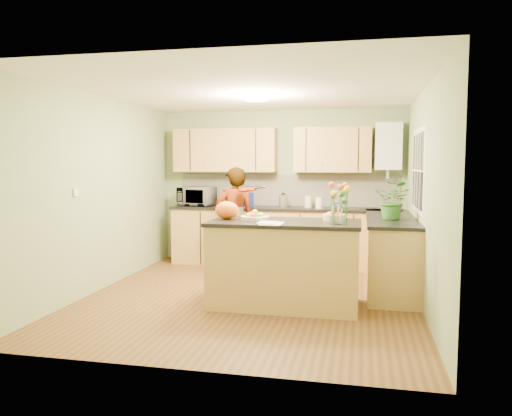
# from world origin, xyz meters

# --- Properties ---
(floor) EXTENTS (4.50, 4.50, 0.00)m
(floor) POSITION_xyz_m (0.00, 0.00, 0.00)
(floor) COLOR #533617
(floor) RESTS_ON ground
(ceiling) EXTENTS (4.00, 4.50, 0.02)m
(ceiling) POSITION_xyz_m (0.00, 0.00, 2.50)
(ceiling) COLOR white
(ceiling) RESTS_ON wall_back
(wall_back) EXTENTS (4.00, 0.02, 2.50)m
(wall_back) POSITION_xyz_m (0.00, 2.25, 1.25)
(wall_back) COLOR #94AA79
(wall_back) RESTS_ON floor
(wall_front) EXTENTS (4.00, 0.02, 2.50)m
(wall_front) POSITION_xyz_m (0.00, -2.25, 1.25)
(wall_front) COLOR #94AA79
(wall_front) RESTS_ON floor
(wall_left) EXTENTS (0.02, 4.50, 2.50)m
(wall_left) POSITION_xyz_m (-2.00, 0.00, 1.25)
(wall_left) COLOR #94AA79
(wall_left) RESTS_ON floor
(wall_right) EXTENTS (0.02, 4.50, 2.50)m
(wall_right) POSITION_xyz_m (2.00, 0.00, 1.25)
(wall_right) COLOR #94AA79
(wall_right) RESTS_ON floor
(back_counter) EXTENTS (3.64, 0.62, 0.94)m
(back_counter) POSITION_xyz_m (0.10, 1.95, 0.47)
(back_counter) COLOR #B08746
(back_counter) RESTS_ON floor
(right_counter) EXTENTS (0.62, 2.24, 0.94)m
(right_counter) POSITION_xyz_m (1.70, 0.85, 0.47)
(right_counter) COLOR #B08746
(right_counter) RESTS_ON floor
(splashback) EXTENTS (3.60, 0.02, 0.52)m
(splashback) POSITION_xyz_m (0.10, 2.23, 1.20)
(splashback) COLOR #F0E4D0
(splashback) RESTS_ON back_counter
(upper_cabinets) EXTENTS (3.20, 0.34, 0.70)m
(upper_cabinets) POSITION_xyz_m (-0.18, 2.08, 1.85)
(upper_cabinets) COLOR #B08746
(upper_cabinets) RESTS_ON wall_back
(boiler) EXTENTS (0.40, 0.30, 0.86)m
(boiler) POSITION_xyz_m (1.70, 2.09, 1.90)
(boiler) COLOR white
(boiler) RESTS_ON wall_back
(window_right) EXTENTS (0.01, 1.30, 1.05)m
(window_right) POSITION_xyz_m (1.99, 0.60, 1.55)
(window_right) COLOR white
(window_right) RESTS_ON wall_right
(light_switch) EXTENTS (0.02, 0.09, 0.09)m
(light_switch) POSITION_xyz_m (-1.99, -0.60, 1.30)
(light_switch) COLOR white
(light_switch) RESTS_ON wall_left
(ceiling_lamp) EXTENTS (0.30, 0.30, 0.07)m
(ceiling_lamp) POSITION_xyz_m (0.00, 0.30, 2.46)
(ceiling_lamp) COLOR #FFEABF
(ceiling_lamp) RESTS_ON ceiling
(peninsula_island) EXTENTS (1.72, 0.88, 0.98)m
(peninsula_island) POSITION_xyz_m (0.46, -0.29, 0.49)
(peninsula_island) COLOR #B08746
(peninsula_island) RESTS_ON floor
(fruit_dish) EXTENTS (0.33, 0.33, 0.12)m
(fruit_dish) POSITION_xyz_m (0.11, -0.29, 1.03)
(fruit_dish) COLOR beige
(fruit_dish) RESTS_ON peninsula_island
(orange_bowl) EXTENTS (0.25, 0.25, 0.15)m
(orange_bowl) POSITION_xyz_m (1.01, -0.14, 1.05)
(orange_bowl) COLOR beige
(orange_bowl) RESTS_ON peninsula_island
(flower_vase) EXTENTS (0.27, 0.27, 0.49)m
(flower_vase) POSITION_xyz_m (1.06, -0.47, 1.31)
(flower_vase) COLOR silver
(flower_vase) RESTS_ON peninsula_island
(orange_bag) EXTENTS (0.33, 0.29, 0.21)m
(orange_bag) POSITION_xyz_m (-0.24, -0.24, 1.09)
(orange_bag) COLOR orange
(orange_bag) RESTS_ON peninsula_island
(papers) EXTENTS (0.24, 0.33, 0.01)m
(papers) POSITION_xyz_m (0.36, -0.59, 0.99)
(papers) COLOR silver
(papers) RESTS_ON peninsula_island
(violinist) EXTENTS (0.68, 0.58, 1.58)m
(violinist) POSITION_xyz_m (-0.52, 1.21, 0.79)
(violinist) COLOR #E4A58B
(violinist) RESTS_ON floor
(violin) EXTENTS (0.59, 0.51, 0.15)m
(violin) POSITION_xyz_m (-0.32, 0.99, 1.27)
(violin) COLOR #570E05
(violin) RESTS_ON violinist
(microwave) EXTENTS (0.62, 0.48, 0.31)m
(microwave) POSITION_xyz_m (-1.36, 1.94, 1.10)
(microwave) COLOR white
(microwave) RESTS_ON back_counter
(blue_box) EXTENTS (0.33, 0.28, 0.22)m
(blue_box) POSITION_xyz_m (-0.58, 1.99, 1.05)
(blue_box) COLOR navy
(blue_box) RESTS_ON back_counter
(kettle) EXTENTS (0.14, 0.14, 0.27)m
(kettle) POSITION_xyz_m (0.09, 1.96, 1.05)
(kettle) COLOR silver
(kettle) RESTS_ON back_counter
(jar_cream) EXTENTS (0.15, 0.15, 0.18)m
(jar_cream) POSITION_xyz_m (0.48, 2.00, 1.03)
(jar_cream) COLOR beige
(jar_cream) RESTS_ON back_counter
(jar_white) EXTENTS (0.12, 0.12, 0.17)m
(jar_white) POSITION_xyz_m (0.66, 1.91, 1.03)
(jar_white) COLOR white
(jar_white) RESTS_ON back_counter
(potted_plant) EXTENTS (0.53, 0.49, 0.48)m
(potted_plant) POSITION_xyz_m (1.70, 0.52, 1.18)
(potted_plant) COLOR #307025
(potted_plant) RESTS_ON right_counter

